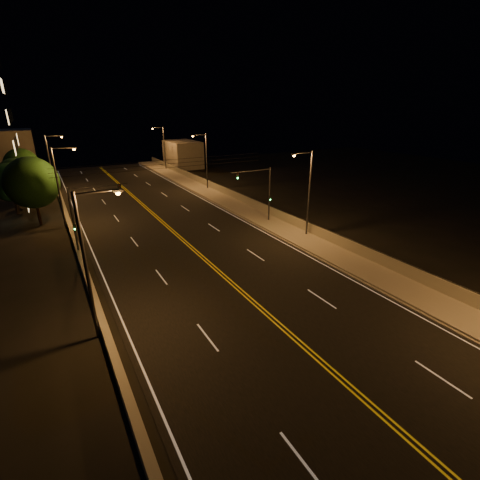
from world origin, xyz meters
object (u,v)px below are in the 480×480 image
streetlight_6 (52,161)px  tree_0 (32,183)px  streetlight_4 (90,258)px  streetlight_1 (307,189)px  tree_3 (22,165)px  tree_1 (11,182)px  traffic_signal_right (263,189)px  traffic_signal_left (84,213)px  tree_2 (16,175)px  streetlight_5 (60,182)px  streetlight_2 (205,158)px  streetlight_3 (163,145)px

streetlight_6 → tree_0: streetlight_6 is taller
streetlight_4 → streetlight_6: same height
streetlight_1 → tree_3: (-25.56, 37.80, -0.84)m
tree_1 → traffic_signal_right: bearing=-36.6°
traffic_signal_left → tree_2: size_ratio=1.04×
traffic_signal_right → tree_0: (-22.68, 12.50, 0.83)m
streetlight_5 → tree_3: bearing=100.6°
streetlight_2 → streetlight_4: 38.85m
streetlight_2 → tree_1: 26.61m
streetlight_6 → traffic_signal_right: (19.96, -27.76, -1.08)m
streetlight_5 → tree_2: streetlight_5 is taller
streetlight_1 → tree_1: bearing=137.2°
traffic_signal_right → tree_1: (-25.10, 18.62, -0.00)m
streetlight_1 → traffic_signal_right: bearing=103.9°
streetlight_2 → tree_1: size_ratio=1.38×
tree_3 → streetlight_6: bearing=-44.7°
streetlight_6 → traffic_signal_left: bearing=-87.8°
streetlight_5 → streetlight_6: bearing=90.0°
streetlight_2 → streetlight_4: bearing=-123.5°
streetlight_3 → tree_0: streetlight_3 is taller
tree_0 → streetlight_4: bearing=-83.9°
traffic_signal_right → traffic_signal_left: bearing=180.0°
streetlight_4 → traffic_signal_right: 23.96m
streetlight_6 → streetlight_5: bearing=-90.0°
streetlight_1 → tree_0: (-24.16, 18.45, -0.25)m
streetlight_4 → tree_0: 25.86m
streetlight_2 → traffic_signal_right: 19.27m
traffic_signal_right → streetlight_1: bearing=-76.1°
streetlight_5 → tree_1: (-5.15, 8.84, -1.09)m
streetlight_2 → tree_3: size_ratio=1.30×
tree_0 → streetlight_5: bearing=-44.9°
tree_1 → streetlight_3: bearing=39.7°
streetlight_2 → streetlight_4: (-21.43, -32.41, 0.00)m
tree_0 → tree_1: (-2.42, 6.12, -0.83)m
streetlight_1 → streetlight_3: same height
streetlight_4 → streetlight_6: size_ratio=1.00×
streetlight_1 → traffic_signal_left: (-20.36, 5.95, -1.08)m
streetlight_2 → streetlight_6: 23.08m
streetlight_2 → tree_2: bearing=166.7°
streetlight_4 → tree_2: streetlight_4 is taller
tree_2 → tree_3: size_ratio=0.91×
streetlight_2 → tree_0: 25.07m
tree_0 → tree_2: bearing=99.1°
streetlight_5 → traffic_signal_left: streetlight_5 is taller
streetlight_3 → traffic_signal_right: bearing=-92.1°
streetlight_6 → tree_3: (-4.13, 4.08, -0.84)m
streetlight_3 → streetlight_5: (-21.43, -30.87, 0.00)m
streetlight_2 → tree_0: streetlight_2 is taller
streetlight_3 → tree_1: 34.54m
traffic_signal_left → tree_3: size_ratio=0.95×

